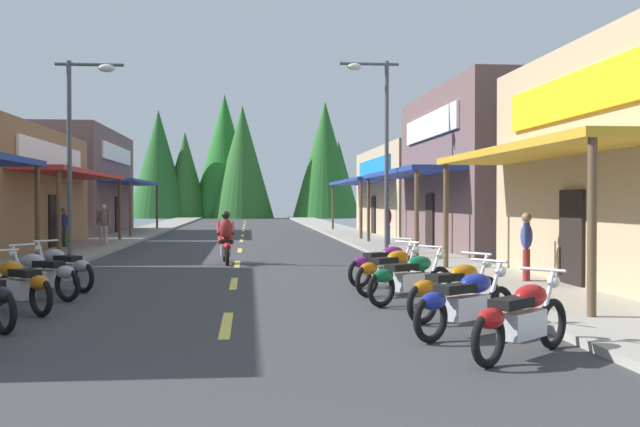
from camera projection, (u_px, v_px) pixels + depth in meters
ground at (241, 243)px, 34.13m from camera, size 9.08×92.80×0.10m
sidewalk_left at (112, 241)px, 33.58m from camera, size 2.55×92.80×0.12m
sidewalk_right at (367, 240)px, 34.69m from camera, size 2.55×92.80×0.12m
centerline_dashes at (242, 238)px, 36.96m from camera, size 0.16×66.34×0.01m
storefront_left_far at (46, 183)px, 41.61m from camera, size 9.63×12.37×5.76m
storefront_right_middle at (509, 171)px, 27.95m from camera, size 7.86×10.73×5.97m
storefront_right_far at (434, 192)px, 40.49m from camera, size 8.44×13.30×4.71m
streetlamp_left at (79, 132)px, 22.00m from camera, size 1.99×0.30×6.00m
streetlamp_right at (379, 131)px, 24.87m from camera, size 1.99×0.30×6.53m
motorcycle_parked_right_0 at (521, 317)px, 8.83m from camera, size 1.70×1.45×1.04m
motorcycle_parked_right_1 at (465, 301)px, 10.23m from camera, size 1.81×1.31×1.04m
motorcycle_parked_right_2 at (454, 289)px, 11.69m from camera, size 1.85×1.25×1.04m
motorcycle_parked_right_3 at (410, 277)px, 13.49m from camera, size 1.85×1.26×1.04m
motorcycle_parked_right_4 at (391, 270)px, 14.95m from camera, size 1.72×1.44×1.04m
motorcycle_parked_right_5 at (385, 263)px, 16.39m from camera, size 1.88×1.20×1.04m
motorcycle_parked_left_2 at (18, 284)px, 12.42m from camera, size 1.58×1.58×1.04m
motorcycle_parked_left_3 at (41, 274)px, 14.10m from camera, size 1.80×1.32×1.04m
motorcycle_parked_left_4 at (61, 267)px, 15.48m from camera, size 1.69×1.47×1.04m
rider_cruising_lead at (226, 242)px, 22.04m from camera, size 0.61×2.14×1.57m
pedestrian_by_shop at (388, 221)px, 29.95m from camera, size 0.31×0.57×1.81m
pedestrian_browsing at (103, 223)px, 29.22m from camera, size 0.56×0.34×1.74m
pedestrian_waiting at (526, 244)px, 16.29m from camera, size 0.40×0.51×1.61m
pedestrian_strolling at (64, 225)px, 28.24m from camera, size 0.51×0.40×1.62m
treeline_backdrop at (257, 163)px, 81.88m from camera, size 25.41×11.31×13.76m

